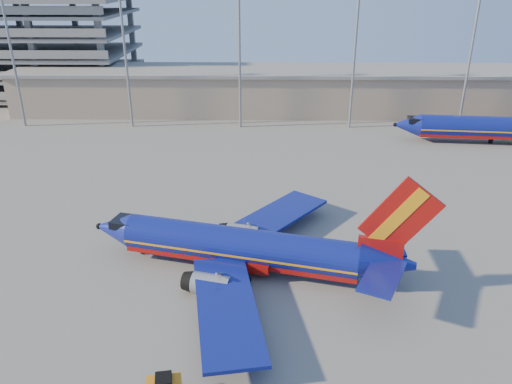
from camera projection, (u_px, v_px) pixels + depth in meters
ground at (270, 256)px, 49.82m from camera, size 220.00×220.00×0.00m
terminal_building at (317, 90)px, 101.05m from camera, size 122.00×16.00×8.50m
light_mast_row at (298, 27)px, 84.82m from camera, size 101.60×1.60×28.65m
aircraft_main at (247, 248)px, 46.71m from camera, size 31.95×30.35×11.01m
aircraft_second at (499, 128)px, 81.97m from camera, size 34.77×13.49×11.78m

